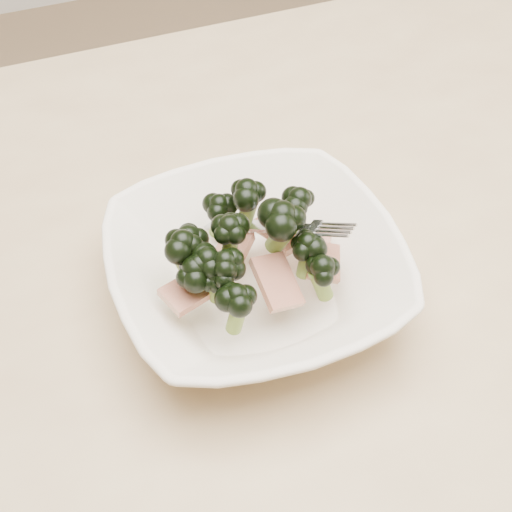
% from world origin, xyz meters
% --- Properties ---
extents(dining_table, '(1.20, 0.80, 0.75)m').
position_xyz_m(dining_table, '(0.00, 0.00, 0.65)').
color(dining_table, tan).
rests_on(dining_table, ground).
extents(broccoli_dish, '(0.26, 0.26, 0.11)m').
position_xyz_m(broccoli_dish, '(-0.08, -0.05, 0.79)').
color(broccoli_dish, white).
rests_on(broccoli_dish, dining_table).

